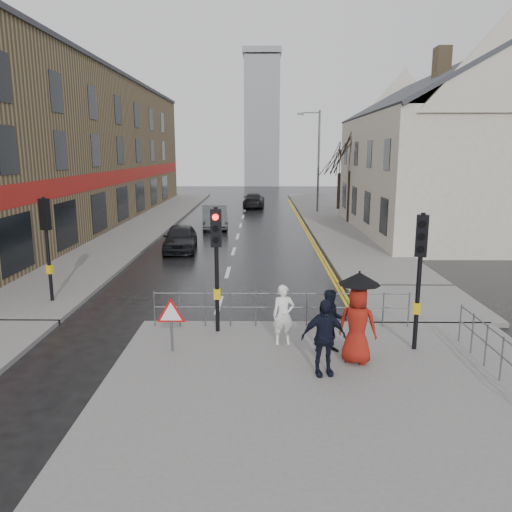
{
  "coord_description": "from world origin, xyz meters",
  "views": [
    {
      "loc": [
        1.37,
        -12.71,
        4.95
      ],
      "look_at": [
        1.22,
        2.88,
        1.67
      ],
      "focal_mm": 35.0,
      "sensor_mm": 36.0,
      "label": 1
    }
  ],
  "objects_px": {
    "pedestrian_d": "(324,337)",
    "car_mid": "(215,217)",
    "car_parked": "(180,238)",
    "pedestrian_b": "(331,321)",
    "pedestrian_with_umbrella": "(358,315)",
    "pedestrian_a": "(283,315)"
  },
  "relations": [
    {
      "from": "pedestrian_b",
      "to": "pedestrian_with_umbrella",
      "type": "xyz_separation_m",
      "value": [
        0.52,
        -0.61,
        0.37
      ]
    },
    {
      "from": "pedestrian_a",
      "to": "pedestrian_with_umbrella",
      "type": "xyz_separation_m",
      "value": [
        1.65,
        -1.14,
        0.38
      ]
    },
    {
      "from": "car_parked",
      "to": "car_mid",
      "type": "xyz_separation_m",
      "value": [
        1.03,
        7.72,
        0.08
      ]
    },
    {
      "from": "car_parked",
      "to": "car_mid",
      "type": "relative_size",
      "value": 0.87
    },
    {
      "from": "car_mid",
      "to": "car_parked",
      "type": "bearing_deg",
      "value": -103.94
    },
    {
      "from": "pedestrian_a",
      "to": "pedestrian_with_umbrella",
      "type": "distance_m",
      "value": 2.04
    },
    {
      "from": "pedestrian_with_umbrella",
      "to": "pedestrian_d",
      "type": "relative_size",
      "value": 1.26
    },
    {
      "from": "pedestrian_a",
      "to": "pedestrian_d",
      "type": "relative_size",
      "value": 0.89
    },
    {
      "from": "pedestrian_d",
      "to": "car_parked",
      "type": "bearing_deg",
      "value": 100.39
    },
    {
      "from": "pedestrian_d",
      "to": "pedestrian_with_umbrella",
      "type": "bearing_deg",
      "value": 27.03
    },
    {
      "from": "car_parked",
      "to": "pedestrian_b",
      "type": "bearing_deg",
      "value": -70.74
    },
    {
      "from": "car_mid",
      "to": "pedestrian_d",
      "type": "bearing_deg",
      "value": -85.13
    },
    {
      "from": "pedestrian_with_umbrella",
      "to": "car_parked",
      "type": "bearing_deg",
      "value": 114.43
    },
    {
      "from": "pedestrian_with_umbrella",
      "to": "car_parked",
      "type": "distance_m",
      "value": 15.19
    },
    {
      "from": "pedestrian_with_umbrella",
      "to": "car_parked",
      "type": "relative_size",
      "value": 0.55
    },
    {
      "from": "pedestrian_d",
      "to": "car_parked",
      "type": "height_order",
      "value": "pedestrian_d"
    },
    {
      "from": "pedestrian_with_umbrella",
      "to": "pedestrian_b",
      "type": "bearing_deg",
      "value": 130.42
    },
    {
      "from": "pedestrian_a",
      "to": "pedestrian_with_umbrella",
      "type": "bearing_deg",
      "value": -40.1
    },
    {
      "from": "pedestrian_with_umbrella",
      "to": "car_parked",
      "type": "height_order",
      "value": "pedestrian_with_umbrella"
    },
    {
      "from": "pedestrian_b",
      "to": "pedestrian_d",
      "type": "xyz_separation_m",
      "value": [
        -0.34,
        -1.26,
        0.07
      ]
    },
    {
      "from": "pedestrian_a",
      "to": "car_parked",
      "type": "relative_size",
      "value": 0.39
    },
    {
      "from": "pedestrian_d",
      "to": "car_mid",
      "type": "bearing_deg",
      "value": 91.03
    }
  ]
}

